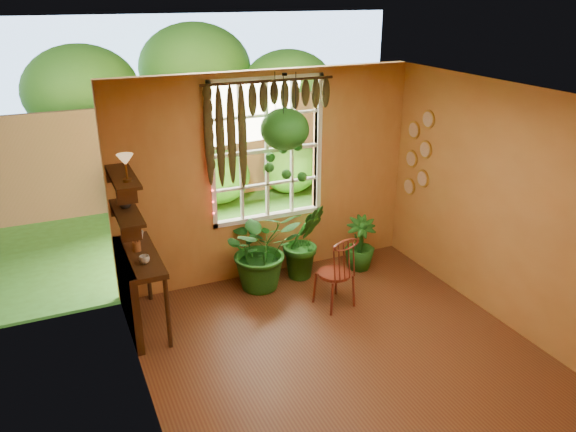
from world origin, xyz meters
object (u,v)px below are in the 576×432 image
Objects in this scene: windsor_chair at (336,283)px; hanging_basket at (285,136)px; potted_plant_left at (262,248)px; potted_plant_mid at (304,241)px; counter_ledge at (132,284)px.

hanging_basket reaches higher than windsor_chair.
windsor_chair is at bearing -71.94° from hanging_basket.
potted_plant_left reaches higher than potted_plant_mid.
potted_plant_left is 0.82× the size of hanging_basket.
hanging_basket is (0.35, 0.07, 1.40)m from potted_plant_left.
hanging_basket is (-0.26, 0.04, 1.43)m from potted_plant_mid.
windsor_chair is 0.99× the size of potted_plant_left.
hanging_basket reaches higher than potted_plant_left.
potted_plant_left is (1.67, 0.29, -0.01)m from counter_ledge.
counter_ledge is 1.10× the size of potted_plant_left.
potted_plant_left is 1.45m from hanging_basket.
counter_ledge is at bearing -171.87° from potted_plant_mid.
potted_plant_mid is at bearing 8.13° from counter_ledge.
hanging_basket is (2.02, 0.36, 1.40)m from counter_ledge.
hanging_basket is at bearing 10.14° from counter_ledge.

